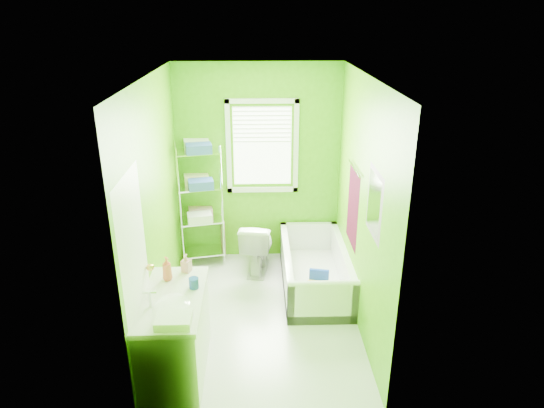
{
  "coord_description": "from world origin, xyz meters",
  "views": [
    {
      "loc": [
        -0.01,
        -4.56,
        3.18
      ],
      "look_at": [
        0.14,
        0.25,
        1.24
      ],
      "focal_mm": 32.0,
      "sensor_mm": 36.0,
      "label": 1
    }
  ],
  "objects_px": {
    "wire_shelf_unit": "(201,191)",
    "toilet": "(257,246)",
    "bathtub": "(315,274)",
    "vanity": "(175,333)"
  },
  "relations": [
    {
      "from": "bathtub",
      "to": "wire_shelf_unit",
      "type": "xyz_separation_m",
      "value": [
        -1.41,
        0.69,
        0.85
      ]
    },
    {
      "from": "wire_shelf_unit",
      "to": "bathtub",
      "type": "bearing_deg",
      "value": -26.06
    },
    {
      "from": "bathtub",
      "to": "wire_shelf_unit",
      "type": "bearing_deg",
      "value": 153.94
    },
    {
      "from": "toilet",
      "to": "wire_shelf_unit",
      "type": "height_order",
      "value": "wire_shelf_unit"
    },
    {
      "from": "toilet",
      "to": "vanity",
      "type": "height_order",
      "value": "vanity"
    },
    {
      "from": "toilet",
      "to": "vanity",
      "type": "bearing_deg",
      "value": 77.03
    },
    {
      "from": "bathtub",
      "to": "wire_shelf_unit",
      "type": "relative_size",
      "value": 0.98
    },
    {
      "from": "bathtub",
      "to": "toilet",
      "type": "height_order",
      "value": "toilet"
    },
    {
      "from": "wire_shelf_unit",
      "to": "vanity",
      "type": "bearing_deg",
      "value": -91.07
    },
    {
      "from": "wire_shelf_unit",
      "to": "toilet",
      "type": "bearing_deg",
      "value": -19.69
    }
  ]
}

